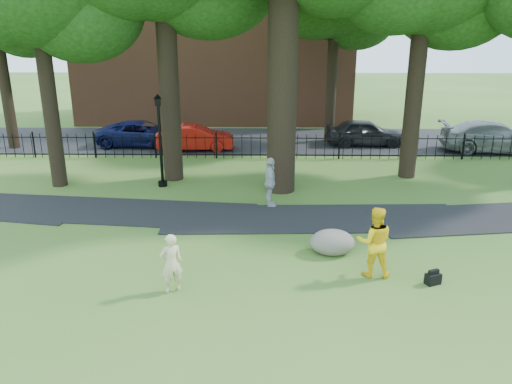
{
  "coord_description": "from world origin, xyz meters",
  "views": [
    {
      "loc": [
        -0.65,
        -11.8,
        6.16
      ],
      "look_at": [
        -0.89,
        2.0,
        1.58
      ],
      "focal_mm": 35.0,
      "sensor_mm": 36.0,
      "label": 1
    }
  ],
  "objects_px": {
    "boulder": "(332,240)",
    "red_sedan": "(195,138)",
    "man": "(374,242)",
    "lamppost": "(160,142)",
    "woman": "(171,263)"
  },
  "relations": [
    {
      "from": "lamppost",
      "to": "man",
      "type": "bearing_deg",
      "value": -56.62
    },
    {
      "from": "woman",
      "to": "red_sedan",
      "type": "distance_m",
      "value": 14.71
    },
    {
      "from": "man",
      "to": "lamppost",
      "type": "distance_m",
      "value": 10.28
    },
    {
      "from": "red_sedan",
      "to": "man",
      "type": "bearing_deg",
      "value": -159.13
    },
    {
      "from": "boulder",
      "to": "lamppost",
      "type": "distance_m",
      "value": 8.78
    },
    {
      "from": "woman",
      "to": "man",
      "type": "distance_m",
      "value": 5.14
    },
    {
      "from": "man",
      "to": "red_sedan",
      "type": "bearing_deg",
      "value": -60.93
    },
    {
      "from": "man",
      "to": "boulder",
      "type": "xyz_separation_m",
      "value": [
        -0.87,
        1.35,
        -0.57
      ]
    },
    {
      "from": "boulder",
      "to": "red_sedan",
      "type": "relative_size",
      "value": 0.32
    },
    {
      "from": "boulder",
      "to": "red_sedan",
      "type": "height_order",
      "value": "red_sedan"
    },
    {
      "from": "boulder",
      "to": "lamppost",
      "type": "relative_size",
      "value": 0.34
    },
    {
      "from": "woman",
      "to": "lamppost",
      "type": "relative_size",
      "value": 0.41
    },
    {
      "from": "man",
      "to": "lamppost",
      "type": "height_order",
      "value": "lamppost"
    },
    {
      "from": "boulder",
      "to": "lamppost",
      "type": "height_order",
      "value": "lamppost"
    },
    {
      "from": "red_sedan",
      "to": "woman",
      "type": "bearing_deg",
      "value": -178.87
    }
  ]
}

